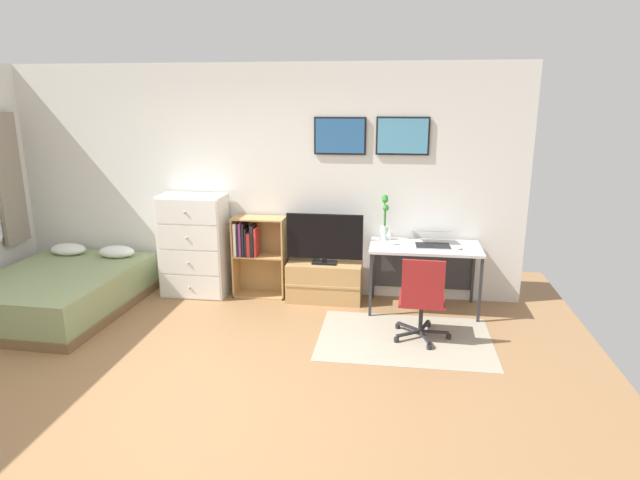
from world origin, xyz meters
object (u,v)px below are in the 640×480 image
(bookshelf, at_px, (255,250))
(television, at_px, (324,239))
(bamboo_vase, at_px, (385,219))
(office_chair, at_px, (422,297))
(computer_mouse, at_px, (459,248))
(dresser, at_px, (194,246))
(tv_stand, at_px, (325,281))
(bed, at_px, (60,291))
(laptop, at_px, (432,239))
(desk, at_px, (424,255))
(wine_glass, at_px, (390,233))

(bookshelf, height_order, television, television)
(television, xyz_separation_m, bamboo_vase, (0.68, 0.10, 0.23))
(office_chair, height_order, computer_mouse, office_chair)
(dresser, xyz_separation_m, tv_stand, (1.56, 0.02, -0.38))
(bookshelf, height_order, office_chair, bookshelf)
(tv_stand, relative_size, bamboo_vase, 1.66)
(bed, bearing_deg, tv_stand, 16.21)
(tv_stand, relative_size, laptop, 1.99)
(dresser, height_order, tv_stand, dresser)
(desk, distance_m, computer_mouse, 0.42)
(office_chair, bearing_deg, laptop, 83.82)
(bookshelf, bearing_deg, laptop, -3.12)
(bed, bearing_deg, desk, 11.60)
(laptop, distance_m, bamboo_vase, 0.58)
(dresser, relative_size, laptop, 2.79)
(desk, height_order, wine_glass, wine_glass)
(dresser, bearing_deg, television, -0.26)
(desk, distance_m, bamboo_vase, 0.60)
(bamboo_vase, height_order, wine_glass, bamboo_vase)
(bed, bearing_deg, bookshelf, 23.11)
(office_chair, relative_size, wine_glass, 4.78)
(television, distance_m, computer_mouse, 1.50)
(laptop, relative_size, wine_glass, 2.42)
(office_chair, distance_m, computer_mouse, 0.92)
(office_chair, xyz_separation_m, computer_mouse, (0.41, 0.76, 0.30))
(bed, xyz_separation_m, desk, (4.00, 0.71, 0.38))
(television, bearing_deg, computer_mouse, -7.10)
(television, relative_size, desk, 0.73)
(tv_stand, height_order, television, television)
(wine_glass, bearing_deg, television, 170.54)
(bed, xyz_separation_m, television, (2.87, 0.73, 0.52))
(computer_mouse, xyz_separation_m, bamboo_vase, (-0.81, 0.28, 0.22))
(computer_mouse, bearing_deg, bookshelf, 173.68)
(computer_mouse, relative_size, wine_glass, 0.58)
(bed, height_order, tv_stand, bed)
(laptop, distance_m, wine_glass, 0.48)
(bed, height_order, dresser, dresser)
(bed, relative_size, laptop, 4.47)
(computer_mouse, bearing_deg, desk, 154.76)
(bed, xyz_separation_m, laptop, (4.07, 0.69, 0.58))
(laptop, xyz_separation_m, wine_glass, (-0.47, -0.08, 0.07))
(office_chair, bearing_deg, wine_glass, 114.28)
(bed, relative_size, bamboo_vase, 3.72)
(bamboo_vase, bearing_deg, laptop, -14.64)
(tv_stand, distance_m, bamboo_vase, 1.01)
(desk, xyz_separation_m, bamboo_vase, (-0.45, 0.12, 0.37))
(office_chair, relative_size, computer_mouse, 8.27)
(computer_mouse, xyz_separation_m, wine_glass, (-0.75, 0.06, 0.12))
(tv_stand, distance_m, computer_mouse, 1.59)
(bed, relative_size, dresser, 1.60)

